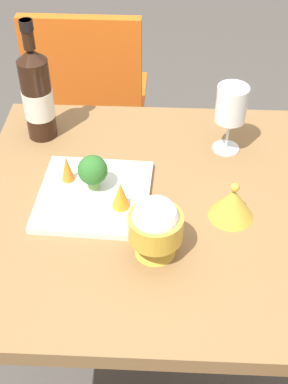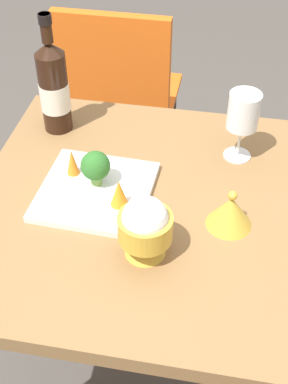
{
  "view_description": "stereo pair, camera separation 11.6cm",
  "coord_description": "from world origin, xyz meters",
  "px_view_note": "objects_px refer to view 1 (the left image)",
  "views": [
    {
      "loc": [
        -0.04,
        0.86,
        1.54
      ],
      "look_at": [
        0.0,
        0.0,
        0.76
      ],
      "focal_mm": 48.74,
      "sensor_mm": 36.0,
      "label": 1
    },
    {
      "loc": [
        -0.16,
        0.85,
        1.54
      ],
      "look_at": [
        0.0,
        0.0,
        0.76
      ],
      "focal_mm": 48.74,
      "sensor_mm": 36.0,
      "label": 2
    }
  ],
  "objects_px": {
    "rice_bowl_lid": "(232,203)",
    "wine_glass": "(231,106)",
    "chair_by_wall": "(89,93)",
    "carrot_garnish_left": "(121,195)",
    "serving_plate": "(94,196)",
    "broccoli_floret": "(93,171)",
    "wine_bottle": "(37,94)",
    "carrot_garnish_right": "(67,168)",
    "rice_bowl": "(155,226)"
  },
  "relations": [
    {
      "from": "rice_bowl_lid",
      "to": "wine_glass",
      "type": "bearing_deg",
      "value": -91.52
    },
    {
      "from": "chair_by_wall",
      "to": "carrot_garnish_left",
      "type": "distance_m",
      "value": 0.88
    },
    {
      "from": "chair_by_wall",
      "to": "serving_plate",
      "type": "bearing_deg",
      "value": -80.33
    },
    {
      "from": "rice_bowl_lid",
      "to": "broccoli_floret",
      "type": "relative_size",
      "value": 1.17
    },
    {
      "from": "wine_glass",
      "to": "rice_bowl_lid",
      "type": "bearing_deg",
      "value": 88.48
    },
    {
      "from": "rice_bowl_lid",
      "to": "wine_bottle",
      "type": "bearing_deg",
      "value": -31.07
    },
    {
      "from": "serving_plate",
      "to": "carrot_garnish_right",
      "type": "height_order",
      "value": "carrot_garnish_right"
    },
    {
      "from": "chair_by_wall",
      "to": "carrot_garnish_left",
      "type": "height_order",
      "value": "chair_by_wall"
    },
    {
      "from": "wine_bottle",
      "to": "broccoli_floret",
      "type": "distance_m",
      "value": 0.28
    },
    {
      "from": "rice_bowl_lid",
      "to": "carrot_garnish_right",
      "type": "distance_m",
      "value": 0.38
    },
    {
      "from": "rice_bowl_lid",
      "to": "carrot_garnish_right",
      "type": "bearing_deg",
      "value": -13.21
    },
    {
      "from": "rice_bowl_lid",
      "to": "serving_plate",
      "type": "relative_size",
      "value": 0.38
    },
    {
      "from": "rice_bowl",
      "to": "serving_plate",
      "type": "relative_size",
      "value": 0.54
    },
    {
      "from": "wine_glass",
      "to": "carrot_garnish_right",
      "type": "relative_size",
      "value": 2.65
    },
    {
      "from": "wine_glass",
      "to": "rice_bowl",
      "type": "relative_size",
      "value": 1.26
    },
    {
      "from": "wine_glass",
      "to": "serving_plate",
      "type": "distance_m",
      "value": 0.39
    },
    {
      "from": "rice_bowl",
      "to": "broccoli_floret",
      "type": "relative_size",
      "value": 1.65
    },
    {
      "from": "wine_bottle",
      "to": "wine_glass",
      "type": "xyz_separation_m",
      "value": [
        -0.48,
        0.04,
        0.01
      ]
    },
    {
      "from": "broccoli_floret",
      "to": "carrot_garnish_left",
      "type": "relative_size",
      "value": 1.29
    },
    {
      "from": "rice_bowl_lid",
      "to": "carrot_garnish_left",
      "type": "xyz_separation_m",
      "value": [
        0.24,
        -0.0,
        0.01
      ]
    },
    {
      "from": "serving_plate",
      "to": "rice_bowl",
      "type": "bearing_deg",
      "value": 132.81
    },
    {
      "from": "broccoli_floret",
      "to": "rice_bowl",
      "type": "bearing_deg",
      "value": 129.83
    },
    {
      "from": "wine_glass",
      "to": "broccoli_floret",
      "type": "bearing_deg",
      "value": 29.95
    },
    {
      "from": "wine_glass",
      "to": "rice_bowl",
      "type": "distance_m",
      "value": 0.4
    },
    {
      "from": "wine_glass",
      "to": "serving_plate",
      "type": "height_order",
      "value": "wine_glass"
    },
    {
      "from": "carrot_garnish_right",
      "to": "rice_bowl",
      "type": "bearing_deg",
      "value": 136.2
    },
    {
      "from": "rice_bowl_lid",
      "to": "broccoli_floret",
      "type": "distance_m",
      "value": 0.32
    },
    {
      "from": "wine_glass",
      "to": "rice_bowl_lid",
      "type": "height_order",
      "value": "wine_glass"
    },
    {
      "from": "chair_by_wall",
      "to": "wine_glass",
      "type": "distance_m",
      "value": 0.8
    },
    {
      "from": "rice_bowl",
      "to": "rice_bowl_lid",
      "type": "bearing_deg",
      "value": -145.46
    },
    {
      "from": "rice_bowl_lid",
      "to": "rice_bowl",
      "type": "bearing_deg",
      "value": 34.54
    },
    {
      "from": "wine_glass",
      "to": "carrot_garnish_left",
      "type": "xyz_separation_m",
      "value": [
        0.25,
        0.24,
        -0.08
      ]
    },
    {
      "from": "wine_glass",
      "to": "carrot_garnish_right",
      "type": "height_order",
      "value": "wine_glass"
    },
    {
      "from": "wine_bottle",
      "to": "serving_plate",
      "type": "height_order",
      "value": "wine_bottle"
    },
    {
      "from": "rice_bowl",
      "to": "serving_plate",
      "type": "distance_m",
      "value": 0.22
    },
    {
      "from": "wine_glass",
      "to": "broccoli_floret",
      "type": "height_order",
      "value": "wine_glass"
    },
    {
      "from": "wine_bottle",
      "to": "chair_by_wall",
      "type": "bearing_deg",
      "value": -94.05
    },
    {
      "from": "wine_bottle",
      "to": "carrot_garnish_left",
      "type": "relative_size",
      "value": 4.74
    },
    {
      "from": "chair_by_wall",
      "to": "wine_glass",
      "type": "xyz_separation_m",
      "value": [
        -0.44,
        0.58,
        0.33
      ]
    },
    {
      "from": "broccoli_floret",
      "to": "wine_glass",
      "type": "bearing_deg",
      "value": -150.05
    },
    {
      "from": "chair_by_wall",
      "to": "serving_plate",
      "type": "height_order",
      "value": "chair_by_wall"
    },
    {
      "from": "chair_by_wall",
      "to": "serving_plate",
      "type": "relative_size",
      "value": 3.25
    },
    {
      "from": "broccoli_floret",
      "to": "carrot_garnish_right",
      "type": "relative_size",
      "value": 1.27
    },
    {
      "from": "rice_bowl_lid",
      "to": "carrot_garnish_right",
      "type": "xyz_separation_m",
      "value": [
        0.37,
        -0.09,
        0.01
      ]
    },
    {
      "from": "wine_bottle",
      "to": "serving_plate",
      "type": "bearing_deg",
      "value": 124.15
    },
    {
      "from": "rice_bowl",
      "to": "carrot_garnish_right",
      "type": "xyz_separation_m",
      "value": [
        0.21,
        -0.2,
        -0.02
      ]
    },
    {
      "from": "chair_by_wall",
      "to": "rice_bowl_lid",
      "type": "relative_size",
      "value": 8.5
    },
    {
      "from": "wine_glass",
      "to": "carrot_garnish_left",
      "type": "bearing_deg",
      "value": 44.13
    },
    {
      "from": "wine_glass",
      "to": "rice_bowl_lid",
      "type": "xyz_separation_m",
      "value": [
        0.01,
        0.24,
        -0.09
      ]
    },
    {
      "from": "carrot_garnish_right",
      "to": "carrot_garnish_left",
      "type": "bearing_deg",
      "value": 146.82
    }
  ]
}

